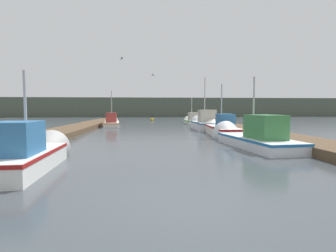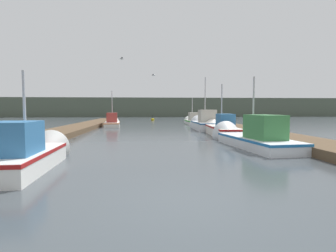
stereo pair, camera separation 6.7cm
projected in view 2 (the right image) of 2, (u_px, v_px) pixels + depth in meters
ground_plane at (186, 206)px, 4.80m from camera, size 200.00×200.00×0.00m
dock_left at (72, 130)px, 20.21m from camera, size 2.49×40.00×0.37m
dock_right at (238, 129)px, 21.21m from camera, size 2.49×40.00×0.37m
distant_shore_ridge at (151, 107)px, 65.12m from camera, size 120.00×16.00×4.26m
fishing_boat_0 at (28, 153)px, 7.87m from camera, size 1.67×4.58×3.31m
fishing_boat_1 at (249, 137)px, 12.70m from camera, size 2.34×6.30×3.86m
fishing_boat_2 at (221, 129)px, 17.77m from camera, size 1.74×6.22×3.79m
fishing_boat_3 at (204, 124)px, 22.82m from camera, size 1.82×5.52×4.97m
fishing_boat_4 at (112, 122)px, 26.96m from camera, size 1.93×5.52×4.06m
fishing_boat_5 at (192, 121)px, 30.98m from camera, size 1.47×5.58×3.49m
mooring_piling_0 at (199, 118)px, 31.85m from camera, size 0.33×0.33×1.39m
mooring_piling_1 at (205, 119)px, 27.97m from camera, size 0.27×0.27×1.31m
channel_buoy at (153, 120)px, 40.00m from camera, size 0.50×0.50×1.00m
seagull_lead at (153, 75)px, 20.79m from camera, size 0.30×0.56×0.12m
seagull_1 at (122, 59)px, 17.35m from camera, size 0.30×0.56×0.12m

